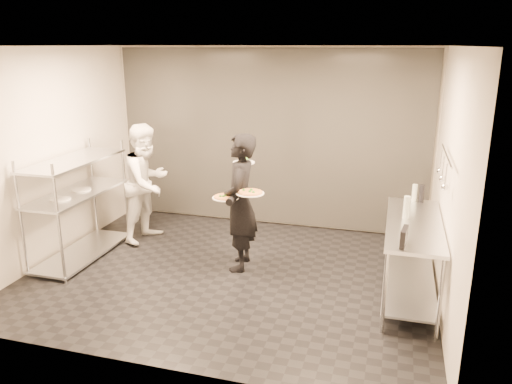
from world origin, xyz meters
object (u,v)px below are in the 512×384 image
(pass_rack, at_px, (78,203))
(bottle_clear, at_px, (415,193))
(salad_plate, at_px, (244,161))
(bottle_dark, at_px, (422,193))
(pizza_plate_far, at_px, (250,192))
(pos_monitor, at_px, (404,237))
(pizza_plate_near, at_px, (226,197))
(bottle_green, at_px, (407,208))
(chef, at_px, (147,183))
(waiter, at_px, (240,203))
(prep_counter, at_px, (412,247))

(pass_rack, bearing_deg, bottle_clear, 10.48)
(salad_plate, xyz_separation_m, bottle_dark, (2.25, 0.25, -0.33))
(pizza_plate_far, distance_m, bottle_dark, 2.15)
(pos_monitor, bearing_deg, salad_plate, 155.74)
(salad_plate, bearing_deg, pizza_plate_near, -101.08)
(pizza_plate_near, distance_m, pizza_plate_far, 0.34)
(salad_plate, bearing_deg, bottle_green, -12.45)
(bottle_green, bearing_deg, chef, 168.51)
(pizza_plate_near, bearing_deg, waiter, 51.31)
(bottle_dark, bearing_deg, salad_plate, -173.72)
(pass_rack, distance_m, chef, 1.04)
(pos_monitor, bearing_deg, bottle_green, 96.01)
(chef, distance_m, pizza_plate_near, 1.67)
(pass_rack, bearing_deg, waiter, 6.46)
(chef, bearing_deg, bottle_green, -89.76)
(prep_counter, bearing_deg, waiter, 173.30)
(salad_plate, bearing_deg, pass_rack, -165.67)
(waiter, distance_m, bottle_dark, 2.28)
(pizza_plate_far, bearing_deg, prep_counter, -1.48)
(waiter, distance_m, pizza_plate_near, 0.24)
(chef, relative_size, pizza_plate_far, 5.06)
(pizza_plate_near, bearing_deg, bottle_dark, 17.07)
(pizza_plate_near, height_order, salad_plate, salad_plate)
(bottle_green, height_order, bottle_clear, bottle_green)
(pos_monitor, bearing_deg, chef, 164.43)
(chef, xyz_separation_m, bottle_clear, (3.74, -0.04, 0.16))
(waiter, height_order, pizza_plate_near, waiter)
(bottle_clear, bearing_deg, pass_rack, -169.52)
(bottle_clear, distance_m, bottle_dark, 0.08)
(prep_counter, xyz_separation_m, bottle_dark, (0.09, 0.80, 0.41))
(pizza_plate_near, distance_m, bottle_green, 2.15)
(pizza_plate_far, xyz_separation_m, bottle_dark, (2.01, 0.75, -0.06))
(salad_plate, height_order, bottle_clear, salad_plate)
(pass_rack, bearing_deg, pizza_plate_far, 1.24)
(pizza_plate_near, bearing_deg, bottle_green, 0.44)
(waiter, xyz_separation_m, pos_monitor, (1.99, -0.97, 0.12))
(pos_monitor, distance_m, bottle_green, 0.82)
(pizza_plate_near, distance_m, salad_plate, 0.60)
(salad_plate, height_order, pos_monitor, salad_plate)
(pass_rack, xyz_separation_m, pizza_plate_near, (2.08, 0.08, 0.23))
(chef, xyz_separation_m, bottle_green, (3.63, -0.74, 0.18))
(pizza_plate_far, height_order, bottle_green, bottle_green)
(pass_rack, height_order, bottle_clear, pass_rack)
(chef, bearing_deg, pizza_plate_near, -105.27)
(pizza_plate_far, bearing_deg, bottle_dark, 20.43)
(pass_rack, xyz_separation_m, pizza_plate_far, (2.41, 0.05, 0.33))
(waiter, xyz_separation_m, pizza_plate_far, (0.19, -0.20, 0.21))
(prep_counter, distance_m, salad_plate, 2.34)
(salad_plate, bearing_deg, bottle_dark, 6.28)
(pass_rack, height_order, pos_monitor, pass_rack)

